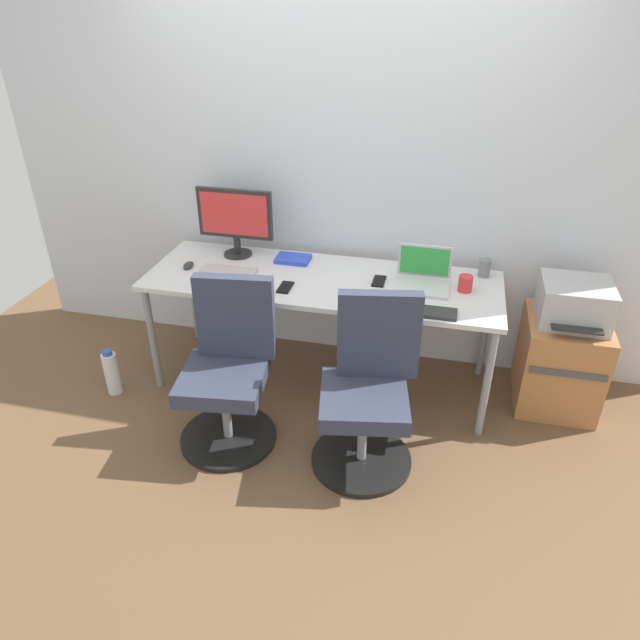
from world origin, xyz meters
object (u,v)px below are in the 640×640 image
Objects in this scene: printer at (574,303)px; coffee_mug at (465,283)px; water_bottle_on_floor at (112,373)px; open_laptop at (423,277)px; office_chair_left at (229,372)px; side_cabinet at (560,362)px; desktop_monitor at (235,218)px; office_chair_right at (368,392)px.

printer is 0.62m from coffee_mug.
coffee_mug is (2.06, 0.47, 0.63)m from water_bottle_on_floor.
printer is 2.78m from water_bottle_on_floor.
office_chair_left is at bearing -144.80° from open_laptop.
side_cabinet is (1.80, 0.73, -0.14)m from office_chair_left.
water_bottle_on_floor is at bearing -165.10° from open_laptop.
printer is (1.80, 0.73, 0.27)m from office_chair_left.
desktop_monitor reaches higher than open_laptop.
open_laptop is 3.37× the size of coffee_mug.
coffee_mug reaches higher than side_cabinet.
desktop_monitor reaches higher than printer.
side_cabinet reaches higher than water_bottle_on_floor.
coffee_mug is at bearing -173.12° from printer.
office_chair_right is 2.35× the size of printer.
open_laptop is (-0.85, -0.06, 0.50)m from side_cabinet.
office_chair_right reaches higher than water_bottle_on_floor.
side_cabinet is 0.40m from printer.
coffee_mug is (1.43, -0.18, -0.20)m from desktop_monitor.
office_chair_left is 1.95m from side_cabinet.
office_chair_left is 1.41m from coffee_mug.
side_cabinet is 0.99m from open_laptop.
office_chair_left is at bearing -151.10° from coffee_mug.
coffee_mug is (-0.61, -0.07, 0.08)m from printer.
desktop_monitor reaches higher than office_chair_right.
coffee_mug is at bearing -173.04° from side_cabinet.
side_cabinet is 2.15m from desktop_monitor.
office_chair_left is at bearing 179.96° from office_chair_right.
office_chair_right is 3.03× the size of water_bottle_on_floor.
office_chair_left reaches higher than printer.
printer is 2.06m from desktop_monitor.
office_chair_right is 0.79m from open_laptop.
water_bottle_on_floor is (-1.63, 0.19, -0.28)m from office_chair_right.
open_laptop reaches higher than office_chair_left.
desktop_monitor is 1.45m from coffee_mug.
printer is 0.86m from open_laptop.
printer is at bearing -90.00° from side_cabinet.
office_chair_right is (0.76, -0.00, 0.00)m from office_chair_left.
office_chair_right is at bearing -105.77° from open_laptop.
water_bottle_on_floor is (-0.87, 0.19, -0.28)m from office_chair_left.
coffee_mug reaches higher than water_bottle_on_floor.
office_chair_left is at bearing -74.45° from desktop_monitor.
desktop_monitor is (-1.00, 0.84, 0.55)m from office_chair_right.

